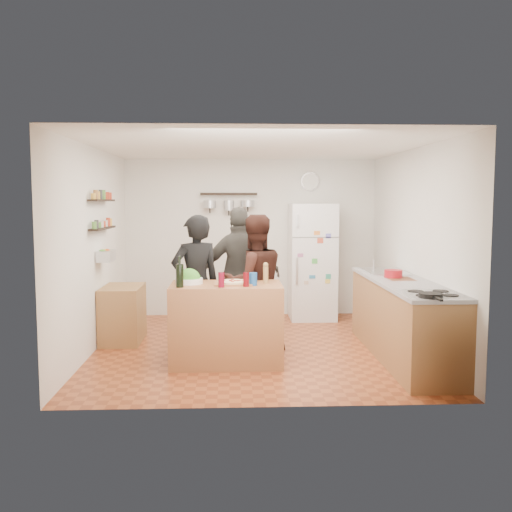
{
  "coord_description": "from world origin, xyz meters",
  "views": [
    {
      "loc": [
        -0.3,
        -7.05,
        1.85
      ],
      "look_at": [
        0.0,
        0.1,
        1.15
      ],
      "focal_mm": 40.0,
      "sensor_mm": 36.0,
      "label": 1
    }
  ],
  "objects_px": {
    "wine_bottle": "(180,276)",
    "side_table": "(123,314)",
    "salt_canister": "(253,279)",
    "counter_run": "(403,320)",
    "person_left": "(196,284)",
    "prep_island": "(226,324)",
    "person_back": "(241,274)",
    "person_center": "(254,283)",
    "wall_clock": "(310,182)",
    "salad_bowl": "(189,281)",
    "skillet": "(431,295)",
    "red_bowl": "(393,274)",
    "pepper_mill": "(266,275)",
    "fridge": "(312,261)"
  },
  "relations": [
    {
      "from": "counter_run",
      "to": "red_bowl",
      "type": "relative_size",
      "value": 12.14
    },
    {
      "from": "prep_island",
      "to": "salad_bowl",
      "type": "bearing_deg",
      "value": 173.21
    },
    {
      "from": "wine_bottle",
      "to": "side_table",
      "type": "relative_size",
      "value": 0.31
    },
    {
      "from": "pepper_mill",
      "to": "fridge",
      "type": "xyz_separation_m",
      "value": [
        0.87,
        2.38,
        -0.1
      ]
    },
    {
      "from": "person_center",
      "to": "pepper_mill",
      "type": "bearing_deg",
      "value": 86.28
    },
    {
      "from": "wine_bottle",
      "to": "person_center",
      "type": "height_order",
      "value": "person_center"
    },
    {
      "from": "salad_bowl",
      "to": "skillet",
      "type": "relative_size",
      "value": 1.36
    },
    {
      "from": "person_center",
      "to": "salt_canister",
      "type": "bearing_deg",
      "value": 69.49
    },
    {
      "from": "salad_bowl",
      "to": "side_table",
      "type": "relative_size",
      "value": 0.39
    },
    {
      "from": "person_left",
      "to": "salad_bowl",
      "type": "bearing_deg",
      "value": 59.2
    },
    {
      "from": "fridge",
      "to": "side_table",
      "type": "distance_m",
      "value": 3.06
    },
    {
      "from": "skillet",
      "to": "red_bowl",
      "type": "relative_size",
      "value": 1.06
    },
    {
      "from": "prep_island",
      "to": "counter_run",
      "type": "bearing_deg",
      "value": 3.66
    },
    {
      "from": "person_left",
      "to": "counter_run",
      "type": "distance_m",
      "value": 2.5
    },
    {
      "from": "fridge",
      "to": "person_left",
      "type": "bearing_deg",
      "value": -130.89
    },
    {
      "from": "person_back",
      "to": "counter_run",
      "type": "relative_size",
      "value": 0.67
    },
    {
      "from": "person_left",
      "to": "prep_island",
      "type": "bearing_deg",
      "value": 103.47
    },
    {
      "from": "prep_island",
      "to": "fridge",
      "type": "bearing_deg",
      "value": 61.52
    },
    {
      "from": "person_left",
      "to": "person_center",
      "type": "bearing_deg",
      "value": 159.06
    },
    {
      "from": "pepper_mill",
      "to": "skillet",
      "type": "bearing_deg",
      "value": -35.74
    },
    {
      "from": "prep_island",
      "to": "wine_bottle",
      "type": "height_order",
      "value": "wine_bottle"
    },
    {
      "from": "person_center",
      "to": "fridge",
      "type": "relative_size",
      "value": 0.93
    },
    {
      "from": "person_back",
      "to": "wall_clock",
      "type": "relative_size",
      "value": 5.9
    },
    {
      "from": "skillet",
      "to": "fridge",
      "type": "bearing_deg",
      "value": 100.59
    },
    {
      "from": "pepper_mill",
      "to": "prep_island",
      "type": "bearing_deg",
      "value": -173.66
    },
    {
      "from": "prep_island",
      "to": "person_center",
      "type": "relative_size",
      "value": 0.74
    },
    {
      "from": "side_table",
      "to": "salad_bowl",
      "type": "bearing_deg",
      "value": -47.01
    },
    {
      "from": "salad_bowl",
      "to": "person_back",
      "type": "distance_m",
      "value": 1.15
    },
    {
      "from": "fridge",
      "to": "counter_run",
      "type": "bearing_deg",
      "value": -71.94
    },
    {
      "from": "pepper_mill",
      "to": "skillet",
      "type": "height_order",
      "value": "pepper_mill"
    },
    {
      "from": "salt_canister",
      "to": "fridge",
      "type": "bearing_deg",
      "value": 68.22
    },
    {
      "from": "counter_run",
      "to": "side_table",
      "type": "height_order",
      "value": "counter_run"
    },
    {
      "from": "salt_canister",
      "to": "person_left",
      "type": "height_order",
      "value": "person_left"
    },
    {
      "from": "person_center",
      "to": "skillet",
      "type": "bearing_deg",
      "value": 118.94
    },
    {
      "from": "wine_bottle",
      "to": "person_center",
      "type": "xyz_separation_m",
      "value": [
        0.84,
        0.74,
        -0.2
      ]
    },
    {
      "from": "salad_bowl",
      "to": "counter_run",
      "type": "bearing_deg",
      "value": 1.9
    },
    {
      "from": "prep_island",
      "to": "person_center",
      "type": "xyz_separation_m",
      "value": [
        0.34,
        0.52,
        0.38
      ]
    },
    {
      "from": "pepper_mill",
      "to": "person_left",
      "type": "relative_size",
      "value": 0.11
    },
    {
      "from": "prep_island",
      "to": "salt_canister",
      "type": "relative_size",
      "value": 8.78
    },
    {
      "from": "red_bowl",
      "to": "pepper_mill",
      "type": "bearing_deg",
      "value": -167.32
    },
    {
      "from": "wine_bottle",
      "to": "red_bowl",
      "type": "xyz_separation_m",
      "value": [
        2.52,
        0.62,
        -0.07
      ]
    },
    {
      "from": "salad_bowl",
      "to": "person_center",
      "type": "bearing_deg",
      "value": 31.97
    },
    {
      "from": "person_back",
      "to": "red_bowl",
      "type": "distance_m",
      "value": 1.95
    },
    {
      "from": "person_center",
      "to": "wall_clock",
      "type": "xyz_separation_m",
      "value": [
        0.98,
        2.24,
        1.31
      ]
    },
    {
      "from": "salt_canister",
      "to": "counter_run",
      "type": "height_order",
      "value": "salt_canister"
    },
    {
      "from": "prep_island",
      "to": "person_back",
      "type": "distance_m",
      "value": 1.14
    },
    {
      "from": "pepper_mill",
      "to": "salt_canister",
      "type": "xyz_separation_m",
      "value": [
        -0.15,
        -0.17,
        -0.02
      ]
    },
    {
      "from": "person_center",
      "to": "counter_run",
      "type": "distance_m",
      "value": 1.82
    },
    {
      "from": "skillet",
      "to": "red_bowl",
      "type": "bearing_deg",
      "value": 88.02
    },
    {
      "from": "wall_clock",
      "to": "salt_canister",
      "type": "bearing_deg",
      "value": -109.48
    }
  ]
}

